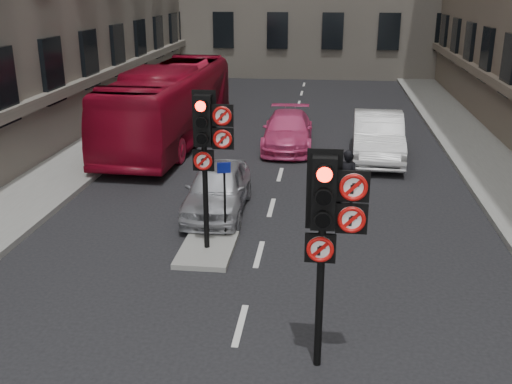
% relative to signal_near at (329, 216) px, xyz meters
% --- Properties ---
extents(pavement_left, '(3.00, 50.00, 0.16)m').
position_rel_signal_near_xyz_m(pavement_left, '(-8.69, 11.01, -2.50)').
color(pavement_left, gray).
rests_on(pavement_left, ground).
extents(pavement_right, '(3.00, 50.00, 0.16)m').
position_rel_signal_near_xyz_m(pavement_right, '(5.71, 11.01, -2.50)').
color(pavement_right, gray).
rests_on(pavement_right, ground).
extents(centre_island, '(1.20, 2.00, 0.12)m').
position_rel_signal_near_xyz_m(centre_island, '(-2.69, 4.01, -2.52)').
color(centre_island, gray).
rests_on(centre_island, ground).
extents(signal_near, '(0.91, 0.40, 3.58)m').
position_rel_signal_near_xyz_m(signal_near, '(0.00, 0.00, 0.00)').
color(signal_near, black).
rests_on(signal_near, ground).
extents(signal_far, '(0.91, 0.40, 3.58)m').
position_rel_signal_near_xyz_m(signal_far, '(-2.60, 4.00, 0.12)').
color(signal_far, black).
rests_on(signal_far, centre_island).
extents(car_silver, '(1.64, 3.89, 1.31)m').
position_rel_signal_near_xyz_m(car_silver, '(-2.89, 6.53, -1.93)').
color(car_silver, '#B6B8BF').
rests_on(car_silver, ground).
extents(car_white, '(1.85, 4.85, 1.58)m').
position_rel_signal_near_xyz_m(car_white, '(1.72, 12.29, -1.79)').
color(car_white, silver).
rests_on(car_white, ground).
extents(car_pink, '(1.90, 4.45, 1.28)m').
position_rel_signal_near_xyz_m(car_pink, '(-1.48, 13.40, -1.94)').
color(car_pink, '#D9407C').
rests_on(car_pink, ground).
extents(bus_red, '(2.83, 10.57, 2.92)m').
position_rel_signal_near_xyz_m(bus_red, '(-5.99, 13.66, -1.12)').
color(bus_red, maroon).
rests_on(bus_red, ground).
extents(motorcycle, '(0.56, 1.89, 1.13)m').
position_rel_signal_near_xyz_m(motorcycle, '(-0.21, 7.42, -2.02)').
color(motorcycle, black).
rests_on(motorcycle, ground).
extents(motorcyclist, '(0.62, 0.43, 1.63)m').
position_rel_signal_near_xyz_m(motorcyclist, '(0.53, 7.30, -1.77)').
color(motorcyclist, black).
rests_on(motorcyclist, ground).
extents(info_sign, '(0.31, 0.13, 1.82)m').
position_rel_signal_near_xyz_m(info_sign, '(-2.39, 4.74, -1.29)').
color(info_sign, black).
rests_on(info_sign, centre_island).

